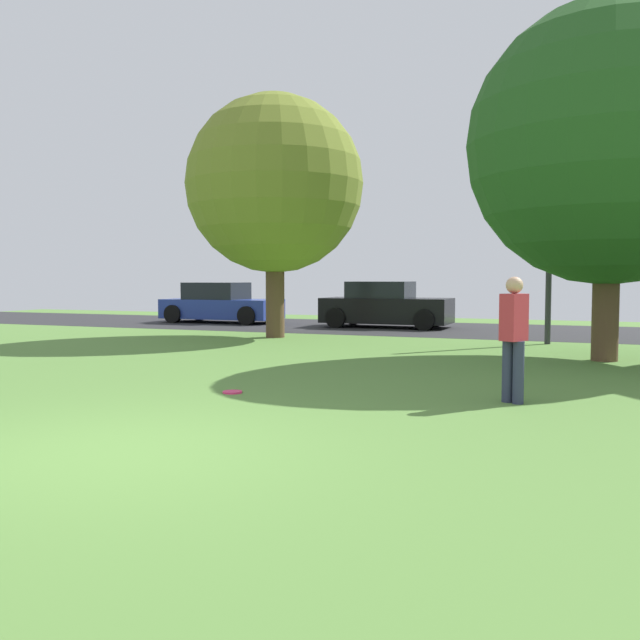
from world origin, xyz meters
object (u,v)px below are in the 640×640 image
(oak_tree_right, at_px, (275,185))
(street_lamp_post, at_px, (549,250))
(person_catcher, at_px, (514,334))
(oak_tree_center, at_px, (610,145))
(parked_car_blue, at_px, (220,304))
(frisbee_disc, at_px, (232,392))
(parked_car_black, at_px, (385,306))

(oak_tree_right, relative_size, street_lamp_post, 1.42)
(oak_tree_right, distance_m, person_catcher, 10.73)
(oak_tree_center, relative_size, street_lamp_post, 1.50)
(parked_car_blue, height_order, street_lamp_post, street_lamp_post)
(oak_tree_center, bearing_deg, frisbee_disc, -129.40)
(oak_tree_center, relative_size, frisbee_disc, 25.01)
(parked_car_blue, bearing_deg, frisbee_disc, -59.34)
(frisbee_disc, relative_size, street_lamp_post, 0.06)
(oak_tree_center, relative_size, person_catcher, 4.23)
(oak_tree_center, xyz_separation_m, parked_car_blue, (-12.53, 7.12, -3.44))
(oak_tree_right, relative_size, frisbee_disc, 23.70)
(oak_tree_right, xyz_separation_m, oak_tree_center, (8.09, -2.35, 0.05))
(frisbee_disc, bearing_deg, parked_car_blue, 120.66)
(oak_tree_right, xyz_separation_m, parked_car_blue, (-4.44, 4.77, -3.40))
(person_catcher, bearing_deg, parked_car_blue, -108.48)
(oak_tree_center, distance_m, street_lamp_post, 3.79)
(frisbee_disc, relative_size, parked_car_black, 0.07)
(person_catcher, height_order, parked_car_black, person_catcher)
(person_catcher, distance_m, parked_car_black, 13.31)
(person_catcher, distance_m, parked_car_blue, 16.78)
(street_lamp_post, bearing_deg, person_catcher, -89.67)
(person_catcher, relative_size, frisbee_disc, 5.92)
(street_lamp_post, bearing_deg, parked_car_black, 142.85)
(oak_tree_right, relative_size, person_catcher, 4.01)
(oak_tree_right, distance_m, parked_car_black, 6.01)
(person_catcher, relative_size, parked_car_blue, 0.38)
(parked_car_black, bearing_deg, street_lamp_post, -37.15)
(person_catcher, xyz_separation_m, frisbee_disc, (-3.66, -0.66, -0.86))
(oak_tree_center, distance_m, person_catcher, 6.23)
(parked_car_black, distance_m, street_lamp_post, 6.69)
(frisbee_disc, distance_m, street_lamp_post, 9.92)
(oak_tree_right, distance_m, street_lamp_post, 7.15)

